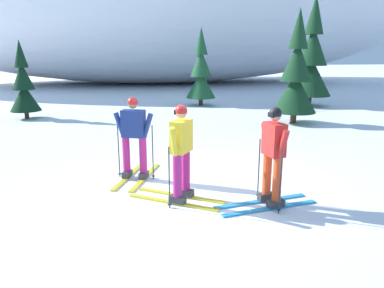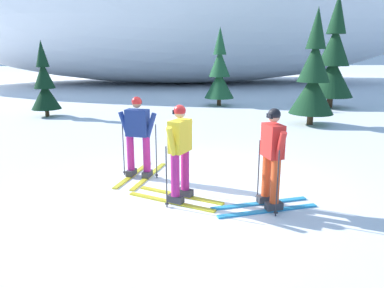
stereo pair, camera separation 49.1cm
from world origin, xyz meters
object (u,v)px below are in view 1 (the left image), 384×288
object	(u,v)px
skier_navy_jacket	(134,137)
pine_tree_center_right	(296,76)
skier_red_jacket	(273,156)
skier_yellow_jacket	(181,152)
pine_tree_far_right	(312,61)
pine_tree_center_left	(201,73)
pine_tree_far_left	(24,86)

from	to	relation	value
skier_navy_jacket	pine_tree_center_right	distance (m)	7.82
skier_red_jacket	pine_tree_center_right	distance (m)	7.83
skier_yellow_jacket	skier_red_jacket	size ratio (longest dim) A/B	0.94
skier_yellow_jacket	pine_tree_far_right	size ratio (longest dim) A/B	0.34
pine_tree_center_left	pine_tree_center_right	distance (m)	5.57
pine_tree_far_right	skier_yellow_jacket	bearing A→B (deg)	-124.93
skier_navy_jacket	pine_tree_far_right	bearing A→B (deg)	48.58
skier_yellow_jacket	skier_red_jacket	bearing A→B (deg)	-15.29
skier_red_jacket	pine_tree_far_left	xyz separation A→B (m)	(-6.49, 9.40, 0.38)
skier_red_jacket	pine_tree_far_right	distance (m)	12.52
skier_yellow_jacket	pine_tree_center_right	size ratio (longest dim) A/B	0.42
pine_tree_center_left	pine_tree_center_right	world-z (taller)	pine_tree_center_right
pine_tree_far_left	skier_navy_jacket	bearing A→B (deg)	-61.32
pine_tree_center_left	pine_tree_far_right	xyz separation A→B (m)	(5.07, -0.94, 0.58)
pine_tree_center_right	pine_tree_far_right	world-z (taller)	pine_tree_far_right
skier_red_jacket	pine_tree_far_left	distance (m)	11.43
skier_yellow_jacket	pine_tree_center_left	size ratio (longest dim) A/B	0.47
pine_tree_far_left	pine_tree_far_right	bearing A→B (deg)	7.28
skier_navy_jacket	skier_red_jacket	distance (m)	2.85
skier_navy_jacket	skier_yellow_jacket	distance (m)	1.52
skier_yellow_jacket	pine_tree_center_left	bearing A→B (deg)	78.62
skier_yellow_jacket	skier_red_jacket	world-z (taller)	skier_yellow_jacket
pine_tree_far_left	skier_red_jacket	bearing A→B (deg)	-55.35
skier_navy_jacket	skier_yellow_jacket	size ratio (longest dim) A/B	1.07
pine_tree_center_left	skier_yellow_jacket	bearing A→B (deg)	-101.38
pine_tree_far_left	pine_tree_far_right	size ratio (longest dim) A/B	0.59
skier_navy_jacket	skier_red_jacket	size ratio (longest dim) A/B	1.00
skier_yellow_jacket	skier_red_jacket	distance (m)	1.54
pine_tree_far_left	pine_tree_center_right	bearing A→B (deg)	-13.60
skier_yellow_jacket	pine_tree_far_right	world-z (taller)	pine_tree_far_right
skier_red_jacket	pine_tree_center_right	size ratio (longest dim) A/B	0.45
skier_yellow_jacket	pine_tree_far_right	bearing A→B (deg)	55.07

